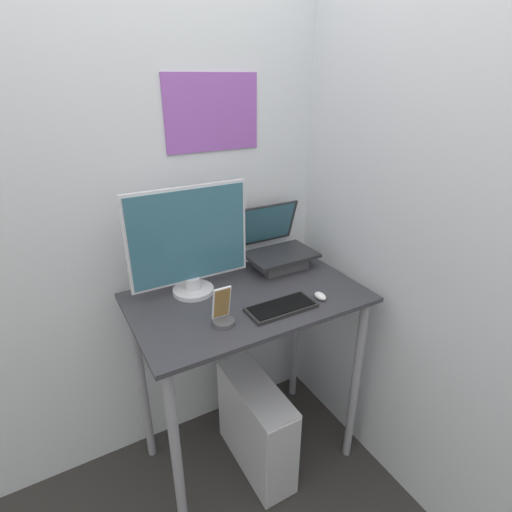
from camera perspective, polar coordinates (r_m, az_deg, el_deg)
The scene contains 10 objects.
ground_plane at distance 2.21m, azimuth 3.47°, elevation -31.53°, with size 12.00×12.00×0.00m, color #2D2B28.
wall_back at distance 1.93m, azimuth -6.83°, elevation 8.21°, with size 6.00×0.06×2.60m.
wall_side_right at distance 1.73m, azimuth 21.16°, elevation 4.79°, with size 0.05×6.00×2.60m.
desk at distance 1.83m, azimuth -1.14°, elevation -10.33°, with size 1.00×0.61×0.96m.
laptop at distance 1.98m, azimuth 3.11°, elevation 0.64°, with size 0.33×0.30×0.29m.
monitor at distance 1.69m, azimuth -9.44°, elevation 1.61°, with size 0.52×0.18×0.47m.
keyboard at distance 1.64m, azimuth 3.64°, elevation -7.32°, with size 0.29×0.13×0.02m.
mouse at distance 1.73m, azimuth 9.16°, elevation -5.67°, with size 0.04×0.06×0.03m.
cell_phone at distance 1.54m, azimuth -4.77°, elevation -8.22°, with size 0.08×0.08×0.16m.
computer_tower at distance 2.15m, azimuth 0.01°, elevation -23.09°, with size 0.18×0.51×0.50m.
Camera 1 is at (-0.71, -1.02, 1.83)m, focal length 28.00 mm.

